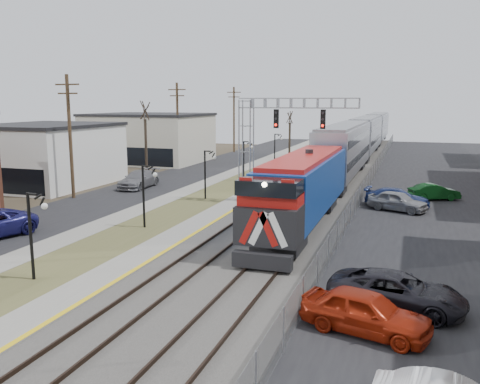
% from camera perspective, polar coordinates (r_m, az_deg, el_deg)
% --- Properties ---
extents(street_west, '(7.00, 120.00, 0.04)m').
position_cam_1_polar(street_west, '(50.85, -8.71, 1.15)').
color(street_west, black).
rests_on(street_west, ground).
extents(sidewalk, '(2.00, 120.00, 0.08)m').
position_cam_1_polar(sidewalk, '(48.96, -4.02, 0.92)').
color(sidewalk, gray).
rests_on(sidewalk, ground).
extents(grass_median, '(4.00, 120.00, 0.06)m').
position_cam_1_polar(grass_median, '(47.89, -0.71, 0.72)').
color(grass_median, brown).
rests_on(grass_median, ground).
extents(platform, '(2.00, 120.00, 0.24)m').
position_cam_1_polar(platform, '(46.98, 2.75, 0.64)').
color(platform, gray).
rests_on(platform, ground).
extents(ballast_bed, '(8.00, 120.00, 0.20)m').
position_cam_1_polar(ballast_bed, '(45.89, 8.76, 0.27)').
color(ballast_bed, '#595651').
rests_on(ballast_bed, ground).
extents(parking_lot, '(16.00, 120.00, 0.04)m').
position_cam_1_polar(parking_lot, '(45.46, 23.82, -0.68)').
color(parking_lot, black).
rests_on(parking_lot, ground).
extents(platform_edge, '(0.24, 120.00, 0.01)m').
position_cam_1_polar(platform_edge, '(46.73, 3.79, 0.73)').
color(platform_edge, gold).
rests_on(platform_edge, platform).
extents(track_near, '(1.58, 120.00, 0.15)m').
position_cam_1_polar(track_near, '(46.24, 6.33, 0.63)').
color(track_near, '#2D2119').
rests_on(track_near, ballast_bed).
extents(track_far, '(1.58, 120.00, 0.15)m').
position_cam_1_polar(track_far, '(45.63, 10.62, 0.38)').
color(track_far, '#2D2119').
rests_on(track_far, ballast_bed).
extents(train, '(3.00, 85.85, 5.33)m').
position_cam_1_polar(train, '(66.37, 13.34, 5.61)').
color(train, navy).
rests_on(train, ground).
extents(signal_gantry, '(9.00, 1.07, 8.15)m').
position_cam_1_polar(signal_gantry, '(39.05, 3.12, 6.77)').
color(signal_gantry, gray).
rests_on(signal_gantry, ground).
extents(lampposts, '(0.14, 62.14, 4.00)m').
position_cam_1_polar(lampposts, '(32.50, -10.53, -0.46)').
color(lampposts, black).
rests_on(lampposts, ground).
extents(utility_poles, '(0.28, 80.28, 10.00)m').
position_cam_1_polar(utility_poles, '(43.46, -18.53, 5.83)').
color(utility_poles, '#4C3823').
rests_on(utility_poles, ground).
extents(fence, '(0.04, 120.00, 1.60)m').
position_cam_1_polar(fence, '(45.26, 14.03, 0.85)').
color(fence, gray).
rests_on(fence, ground).
extents(buildings_west, '(14.00, 67.00, 7.00)m').
position_cam_1_polar(buildings_west, '(47.25, -25.29, 3.27)').
color(buildings_west, beige).
rests_on(buildings_west, ground).
extents(bare_trees, '(12.30, 42.30, 5.95)m').
position_cam_1_polar(bare_trees, '(54.49, -7.98, 4.61)').
color(bare_trees, '#382D23').
rests_on(bare_trees, ground).
extents(car_lot_a, '(4.75, 2.85, 1.51)m').
position_cam_1_polar(car_lot_a, '(18.39, 13.92, -13.04)').
color(car_lot_a, maroon).
rests_on(car_lot_a, ground).
extents(car_lot_c, '(5.40, 3.03, 1.43)m').
position_cam_1_polar(car_lot_c, '(20.61, 17.19, -10.74)').
color(car_lot_c, black).
rests_on(car_lot_c, ground).
extents(car_lot_d, '(4.93, 2.44, 1.38)m').
position_cam_1_polar(car_lot_d, '(40.06, 17.22, -0.66)').
color(car_lot_d, navy).
rests_on(car_lot_d, ground).
extents(car_lot_e, '(4.57, 3.17, 1.45)m').
position_cam_1_polar(car_lot_e, '(38.51, 17.27, -1.03)').
color(car_lot_e, gray).
rests_on(car_lot_e, ground).
extents(car_lot_f, '(4.19, 2.88, 1.31)m').
position_cam_1_polar(car_lot_f, '(43.74, 20.95, -0.04)').
color(car_lot_f, '#0B3913').
rests_on(car_lot_f, ground).
extents(car_street_b, '(2.40, 5.46, 1.56)m').
position_cam_1_polar(car_street_b, '(47.55, -11.30, 1.37)').
color(car_street_b, slate).
rests_on(car_street_b, ground).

